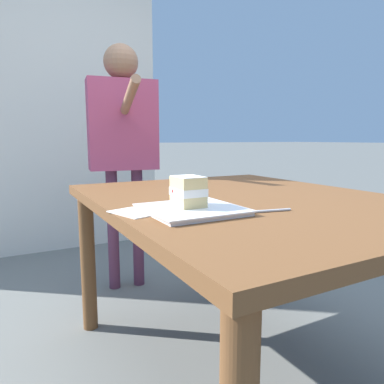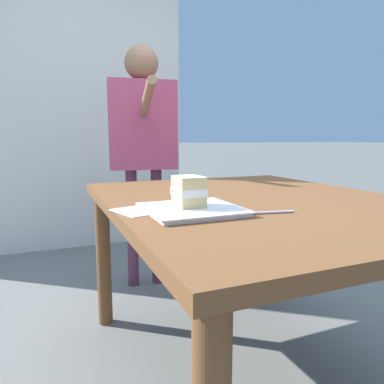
% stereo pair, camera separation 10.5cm
% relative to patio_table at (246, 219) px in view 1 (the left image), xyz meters
% --- Properties ---
extents(ground_plane, '(160.00, 160.00, 0.00)m').
position_rel_patio_table_xyz_m(ground_plane, '(0.00, 0.00, -0.63)').
color(ground_plane, slate).
extents(patio_table, '(1.35, 1.07, 0.71)m').
position_rel_patio_table_xyz_m(patio_table, '(0.00, 0.00, 0.00)').
color(patio_table, brown).
rests_on(patio_table, ground).
extents(dessert_plate, '(0.28, 0.28, 0.02)m').
position_rel_patio_table_xyz_m(dessert_plate, '(0.16, -0.32, 0.09)').
color(dessert_plate, white).
rests_on(dessert_plate, patio_table).
extents(cake_slice, '(0.10, 0.09, 0.09)m').
position_rel_patio_table_xyz_m(cake_slice, '(0.14, -0.32, 0.15)').
color(cake_slice, '#E0C17A').
rests_on(cake_slice, dessert_plate).
extents(dessert_fork, '(0.05, 0.17, 0.01)m').
position_rel_patio_table_xyz_m(dessert_fork, '(0.26, -0.14, 0.09)').
color(dessert_fork, silver).
rests_on(dessert_fork, patio_table).
extents(paper_napkin, '(0.17, 0.14, 0.00)m').
position_rel_patio_table_xyz_m(paper_napkin, '(0.08, -0.47, 0.09)').
color(paper_napkin, white).
rests_on(paper_napkin, patio_table).
extents(diner_person, '(0.54, 0.42, 1.47)m').
position_rel_patio_table_xyz_m(diner_person, '(-1.02, -0.15, 0.36)').
color(diner_person, '#5D3049').
rests_on(diner_person, ground).
extents(patio_building, '(4.70, 2.22, 3.48)m').
position_rel_patio_table_xyz_m(patio_building, '(-4.36, -0.66, 1.11)').
color(patio_building, silver).
rests_on(patio_building, ground).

